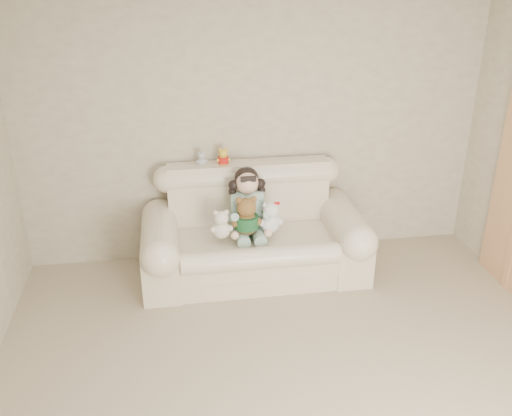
{
  "coord_description": "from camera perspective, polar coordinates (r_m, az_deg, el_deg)",
  "views": [
    {
      "loc": [
        -0.82,
        -2.66,
        2.81
      ],
      "look_at": [
        -0.08,
        1.9,
        0.75
      ],
      "focal_mm": 39.26,
      "sensor_mm": 36.0,
      "label": 1
    }
  ],
  "objects": [
    {
      "name": "cream_teddy",
      "position": [
        5.01,
        -3.55,
        -1.38
      ],
      "size": [
        0.22,
        0.18,
        0.32
      ],
      "primitive_type": null,
      "rotation": [
        0.0,
        0.0,
        -0.1
      ],
      "color": "white",
      "rests_on": "sofa"
    },
    {
      "name": "brown_teddy",
      "position": [
        5.05,
        -0.98,
        -0.44
      ],
      "size": [
        0.31,
        0.25,
        0.44
      ],
      "primitive_type": null,
      "rotation": [
        0.0,
        0.0,
        -0.14
      ],
      "color": "brown",
      "rests_on": "sofa"
    },
    {
      "name": "seated_child",
      "position": [
        5.21,
        -0.9,
        0.72
      ],
      "size": [
        0.43,
        0.51,
        0.65
      ],
      "primitive_type": null,
      "rotation": [
        0.0,
        0.0,
        -0.09
      ],
      "color": "#2E7659",
      "rests_on": "sofa"
    },
    {
      "name": "white_cat",
      "position": [
        5.1,
        1.49,
        -0.62
      ],
      "size": [
        0.28,
        0.25,
        0.37
      ],
      "primitive_type": null,
      "rotation": [
        0.0,
        0.0,
        0.35
      ],
      "color": "silver",
      "rests_on": "sofa"
    },
    {
      "name": "grey_mini_plush",
      "position": [
        5.32,
        -5.58,
        5.14
      ],
      "size": [
        0.12,
        0.1,
        0.17
      ],
      "primitive_type": null,
      "rotation": [
        0.0,
        0.0,
        -0.14
      ],
      "color": "#B3B3BA",
      "rests_on": "sofa"
    },
    {
      "name": "sofa",
      "position": [
        5.24,
        -0.17,
        -1.9
      ],
      "size": [
        2.1,
        0.95,
        1.03
      ],
      "primitive_type": null,
      "color": "beige",
      "rests_on": "floor"
    },
    {
      "name": "yellow_mini_bear",
      "position": [
        5.31,
        -3.36,
        5.37
      ],
      "size": [
        0.15,
        0.12,
        0.21
      ],
      "primitive_type": null,
      "rotation": [
        0.0,
        0.0,
        0.15
      ],
      "color": "yellow",
      "rests_on": "sofa"
    },
    {
      "name": "wall_back",
      "position": [
        5.44,
        -0.14,
        7.94
      ],
      "size": [
        4.5,
        0.0,
        4.5
      ],
      "primitive_type": "plane",
      "rotation": [
        1.57,
        0.0,
        0.0
      ],
      "color": "beige",
      "rests_on": "ground"
    },
    {
      "name": "ceiling",
      "position": [
        2.79,
        8.4,
        19.47
      ],
      "size": [
        5.0,
        5.0,
        0.0
      ],
      "primitive_type": "plane",
      "rotation": [
        3.14,
        0.0,
        0.0
      ],
      "color": "white",
      "rests_on": "ground"
    }
  ]
}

